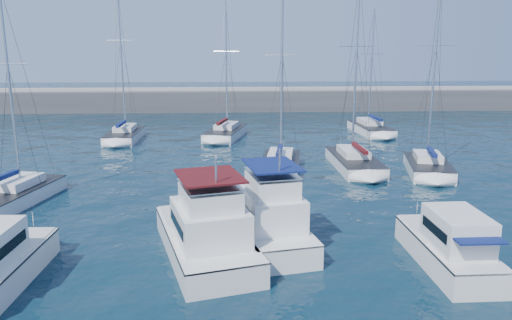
{
  "coord_description": "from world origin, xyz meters",
  "views": [
    {
      "loc": [
        -0.66,
        -24.5,
        9.97
      ],
      "look_at": [
        0.89,
        5.24,
        3.0
      ],
      "focal_mm": 35.0,
      "sensor_mm": 36.0,
      "label": 1
    }
  ],
  "objects_px": {
    "sailboat_back_c": "(371,129)",
    "sailboat_back_a": "(125,135)",
    "sailboat_mid_c": "(280,165)",
    "sailboat_back_b": "(226,133)",
    "sailboat_mid_a": "(15,195)",
    "motor_yacht_port_inner": "(207,235)",
    "sailboat_mid_d": "(354,162)",
    "motor_yacht_stbd_inner": "(267,220)",
    "sailboat_mid_e": "(428,166)",
    "motor_yacht_stbd_outer": "(450,248)"
  },
  "relations": [
    {
      "from": "motor_yacht_stbd_outer",
      "to": "sailboat_mid_c",
      "type": "height_order",
      "value": "sailboat_mid_c"
    },
    {
      "from": "sailboat_mid_e",
      "to": "sailboat_back_b",
      "type": "xyz_separation_m",
      "value": [
        -16.04,
        16.12,
        -0.03
      ]
    },
    {
      "from": "motor_yacht_stbd_outer",
      "to": "sailboat_back_a",
      "type": "relative_size",
      "value": 0.42
    },
    {
      "from": "motor_yacht_port_inner",
      "to": "motor_yacht_stbd_inner",
      "type": "relative_size",
      "value": 1.02
    },
    {
      "from": "motor_yacht_port_inner",
      "to": "motor_yacht_stbd_inner",
      "type": "bearing_deg",
      "value": 16.8
    },
    {
      "from": "sailboat_mid_d",
      "to": "sailboat_back_a",
      "type": "height_order",
      "value": "sailboat_back_a"
    },
    {
      "from": "motor_yacht_stbd_inner",
      "to": "motor_yacht_stbd_outer",
      "type": "relative_size",
      "value": 1.32
    },
    {
      "from": "motor_yacht_port_inner",
      "to": "sailboat_mid_a",
      "type": "relative_size",
      "value": 0.67
    },
    {
      "from": "motor_yacht_port_inner",
      "to": "motor_yacht_stbd_outer",
      "type": "bearing_deg",
      "value": -23.65
    },
    {
      "from": "sailboat_back_c",
      "to": "sailboat_back_b",
      "type": "bearing_deg",
      "value": -176.91
    },
    {
      "from": "sailboat_mid_d",
      "to": "sailboat_back_a",
      "type": "distance_m",
      "value": 25.07
    },
    {
      "from": "sailboat_mid_c",
      "to": "sailboat_back_c",
      "type": "relative_size",
      "value": 1.03
    },
    {
      "from": "sailboat_mid_c",
      "to": "sailboat_back_b",
      "type": "xyz_separation_m",
      "value": [
        -4.48,
        14.86,
        -0.01
      ]
    },
    {
      "from": "sailboat_back_c",
      "to": "sailboat_back_a",
      "type": "bearing_deg",
      "value": -177.63
    },
    {
      "from": "sailboat_mid_a",
      "to": "motor_yacht_stbd_outer",
      "type": "bearing_deg",
      "value": -11.56
    },
    {
      "from": "motor_yacht_port_inner",
      "to": "sailboat_back_c",
      "type": "xyz_separation_m",
      "value": [
        17.16,
        33.2,
        -0.62
      ]
    },
    {
      "from": "sailboat_mid_c",
      "to": "sailboat_mid_e",
      "type": "bearing_deg",
      "value": 3.01
    },
    {
      "from": "motor_yacht_port_inner",
      "to": "sailboat_back_b",
      "type": "relative_size",
      "value": 0.64
    },
    {
      "from": "sailboat_back_a",
      "to": "sailboat_mid_d",
      "type": "bearing_deg",
      "value": -30.97
    },
    {
      "from": "motor_yacht_stbd_inner",
      "to": "sailboat_mid_d",
      "type": "bearing_deg",
      "value": 50.12
    },
    {
      "from": "motor_yacht_stbd_inner",
      "to": "sailboat_back_a",
      "type": "distance_m",
      "value": 31.26
    },
    {
      "from": "sailboat_back_c",
      "to": "motor_yacht_port_inner",
      "type": "bearing_deg",
      "value": -121.07
    },
    {
      "from": "sailboat_back_b",
      "to": "sailboat_back_a",
      "type": "bearing_deg",
      "value": -161.04
    },
    {
      "from": "motor_yacht_port_inner",
      "to": "motor_yacht_stbd_inner",
      "type": "distance_m",
      "value": 3.54
    },
    {
      "from": "sailboat_mid_c",
      "to": "sailboat_back_c",
      "type": "height_order",
      "value": "sailboat_mid_c"
    },
    {
      "from": "sailboat_back_a",
      "to": "sailboat_back_b",
      "type": "relative_size",
      "value": 1.13
    },
    {
      "from": "motor_yacht_port_inner",
      "to": "sailboat_mid_e",
      "type": "relative_size",
      "value": 0.59
    },
    {
      "from": "sailboat_back_a",
      "to": "sailboat_back_c",
      "type": "distance_m",
      "value": 27.33
    },
    {
      "from": "motor_yacht_port_inner",
      "to": "sailboat_back_b",
      "type": "bearing_deg",
      "value": 73.56
    },
    {
      "from": "motor_yacht_stbd_outer",
      "to": "sailboat_back_c",
      "type": "height_order",
      "value": "sailboat_back_c"
    },
    {
      "from": "motor_yacht_stbd_outer",
      "to": "sailboat_mid_a",
      "type": "bearing_deg",
      "value": 155.09
    },
    {
      "from": "motor_yacht_stbd_outer",
      "to": "sailboat_back_c",
      "type": "bearing_deg",
      "value": 79.54
    },
    {
      "from": "sailboat_mid_e",
      "to": "sailboat_back_b",
      "type": "height_order",
      "value": "sailboat_mid_e"
    },
    {
      "from": "sailboat_mid_c",
      "to": "sailboat_mid_d",
      "type": "bearing_deg",
      "value": 15.93
    },
    {
      "from": "sailboat_mid_a",
      "to": "sailboat_back_b",
      "type": "height_order",
      "value": "sailboat_back_b"
    },
    {
      "from": "sailboat_mid_a",
      "to": "sailboat_back_a",
      "type": "relative_size",
      "value": 0.85
    },
    {
      "from": "motor_yacht_port_inner",
      "to": "sailboat_back_b",
      "type": "distance_m",
      "value": 31.23
    },
    {
      "from": "sailboat_mid_c",
      "to": "sailboat_mid_e",
      "type": "relative_size",
      "value": 0.92
    },
    {
      "from": "motor_yacht_port_inner",
      "to": "motor_yacht_stbd_outer",
      "type": "xyz_separation_m",
      "value": [
        11.04,
        -1.63,
        -0.19
      ]
    },
    {
      "from": "sailboat_mid_e",
      "to": "sailboat_back_c",
      "type": "bearing_deg",
      "value": 101.61
    },
    {
      "from": "sailboat_back_c",
      "to": "motor_yacht_stbd_outer",
      "type": "bearing_deg",
      "value": -103.69
    },
    {
      "from": "motor_yacht_stbd_inner",
      "to": "sailboat_mid_a",
      "type": "height_order",
      "value": "sailboat_mid_a"
    },
    {
      "from": "motor_yacht_port_inner",
      "to": "sailboat_back_c",
      "type": "bearing_deg",
      "value": 47.4
    },
    {
      "from": "sailboat_mid_c",
      "to": "sailboat_back_a",
      "type": "height_order",
      "value": "sailboat_back_a"
    },
    {
      "from": "motor_yacht_stbd_inner",
      "to": "sailboat_back_a",
      "type": "xyz_separation_m",
      "value": [
        -13.01,
        28.41,
        -0.58
      ]
    },
    {
      "from": "motor_yacht_port_inner",
      "to": "sailboat_mid_c",
      "type": "bearing_deg",
      "value": 57.35
    },
    {
      "from": "motor_yacht_stbd_outer",
      "to": "sailboat_mid_c",
      "type": "distance_m",
      "value": 18.94
    },
    {
      "from": "sailboat_mid_e",
      "to": "sailboat_back_a",
      "type": "distance_m",
      "value": 30.72
    },
    {
      "from": "sailboat_back_b",
      "to": "sailboat_mid_a",
      "type": "bearing_deg",
      "value": -107.17
    },
    {
      "from": "motor_yacht_stbd_inner",
      "to": "sailboat_mid_e",
      "type": "height_order",
      "value": "sailboat_mid_e"
    }
  ]
}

